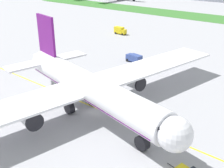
{
  "coord_description": "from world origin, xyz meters",
  "views": [
    {
      "loc": [
        35.48,
        -36.81,
        28.81
      ],
      "look_at": [
        -0.76,
        6.9,
        3.9
      ],
      "focal_mm": 44.59,
      "sensor_mm": 36.0,
      "label": 1
    }
  ],
  "objects_px": {
    "ground_crew_wingwalker_port": "(4,114)",
    "ground_crew_wingwalker_starboard": "(14,112)",
    "service_truck_catering_van": "(120,30)",
    "airliner_foreground": "(87,87)",
    "service_truck_baggage_loader": "(134,58)"
  },
  "relations": [
    {
      "from": "ground_crew_wingwalker_starboard",
      "to": "service_truck_baggage_loader",
      "type": "relative_size",
      "value": 0.31
    },
    {
      "from": "ground_crew_wingwalker_port",
      "to": "service_truck_baggage_loader",
      "type": "distance_m",
      "value": 44.55
    },
    {
      "from": "service_truck_baggage_loader",
      "to": "service_truck_catering_van",
      "type": "distance_m",
      "value": 37.32
    },
    {
      "from": "service_truck_baggage_loader",
      "to": "service_truck_catering_van",
      "type": "bearing_deg",
      "value": 134.8
    },
    {
      "from": "service_truck_catering_van",
      "to": "airliner_foreground",
      "type": "bearing_deg",
      "value": -57.31
    },
    {
      "from": "airliner_foreground",
      "to": "ground_crew_wingwalker_starboard",
      "type": "bearing_deg",
      "value": -135.59
    },
    {
      "from": "ground_crew_wingwalker_starboard",
      "to": "service_truck_baggage_loader",
      "type": "bearing_deg",
      "value": 91.11
    },
    {
      "from": "ground_crew_wingwalker_starboard",
      "to": "service_truck_baggage_loader",
      "type": "distance_m",
      "value": 42.9
    },
    {
      "from": "service_truck_baggage_loader",
      "to": "ground_crew_wingwalker_starboard",
      "type": "bearing_deg",
      "value": -88.89
    },
    {
      "from": "service_truck_baggage_loader",
      "to": "ground_crew_wingwalker_port",
      "type": "bearing_deg",
      "value": -90.18
    },
    {
      "from": "airliner_foreground",
      "to": "service_truck_catering_van",
      "type": "relative_size",
      "value": 13.7
    },
    {
      "from": "airliner_foreground",
      "to": "ground_crew_wingwalker_port",
      "type": "height_order",
      "value": "airliner_foreground"
    },
    {
      "from": "service_truck_baggage_loader",
      "to": "airliner_foreground",
      "type": "bearing_deg",
      "value": -70.47
    },
    {
      "from": "airliner_foreground",
      "to": "service_truck_catering_van",
      "type": "xyz_separation_m",
      "value": [
        -37.8,
        58.91,
        -4.42
      ]
    },
    {
      "from": "ground_crew_wingwalker_port",
      "to": "ground_crew_wingwalker_starboard",
      "type": "bearing_deg",
      "value": 59.57
    }
  ]
}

